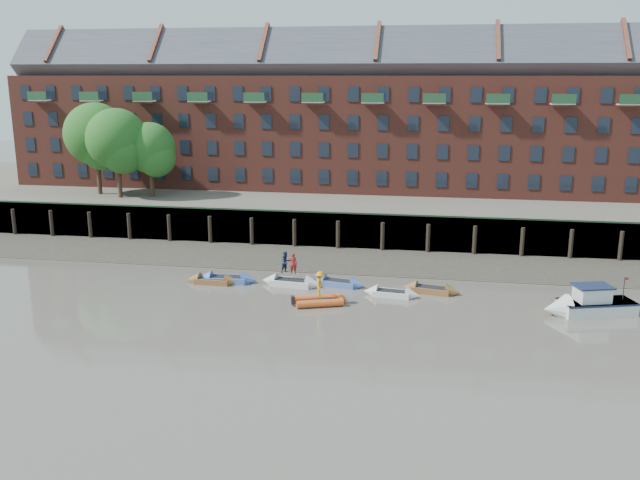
% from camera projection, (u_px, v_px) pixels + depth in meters
% --- Properties ---
extents(ground, '(220.00, 220.00, 0.00)m').
position_uv_depth(ground, '(318.00, 342.00, 39.87)').
color(ground, '#625C53').
rests_on(ground, ground).
extents(foreshore, '(110.00, 8.00, 0.50)m').
position_uv_depth(foreshore, '(355.00, 261.00, 57.10)').
color(foreshore, '#3D382F').
rests_on(foreshore, ground).
extents(mud_band, '(110.00, 1.60, 0.10)m').
position_uv_depth(mud_band, '(350.00, 272.00, 53.84)').
color(mud_band, '#4C4336').
rests_on(mud_band, ground).
extents(river_wall, '(110.00, 1.23, 3.30)m').
position_uv_depth(river_wall, '(361.00, 231.00, 60.91)').
color(river_wall, '#2D2A26').
rests_on(river_wall, ground).
extents(bank_terrace, '(110.00, 28.00, 3.20)m').
position_uv_depth(bank_terrace, '(375.00, 204.00, 73.94)').
color(bank_terrace, '#5E594D').
rests_on(bank_terrace, ground).
extents(apartment_terrace, '(80.60, 15.56, 20.98)m').
position_uv_depth(apartment_terrace, '(378.00, 98.00, 72.22)').
color(apartment_terrace, brown).
rests_on(apartment_terrace, bank_terrace).
extents(tree_cluster, '(11.76, 7.74, 9.40)m').
position_uv_depth(tree_cluster, '(115.00, 139.00, 68.16)').
color(tree_cluster, '#3A281C').
rests_on(tree_cluster, bank_terrace).
extents(rowboat_1, '(4.15, 1.29, 1.20)m').
position_uv_depth(rowboat_1, '(213.00, 281.00, 50.95)').
color(rowboat_1, brown).
rests_on(rowboat_1, ground).
extents(rowboat_2, '(4.76, 1.72, 1.35)m').
position_uv_depth(rowboat_2, '(227.00, 279.00, 51.18)').
color(rowboat_2, '#4B66B4').
rests_on(rowboat_2, ground).
extents(rowboat_3, '(4.80, 1.87, 1.36)m').
position_uv_depth(rowboat_3, '(292.00, 282.00, 50.41)').
color(rowboat_3, silver).
rests_on(rowboat_3, ground).
extents(rowboat_4, '(4.32, 1.94, 1.21)m').
position_uv_depth(rowboat_4, '(338.00, 283.00, 50.40)').
color(rowboat_4, '#4B66B4').
rests_on(rowboat_4, ground).
extents(rowboat_5, '(4.16, 1.63, 1.18)m').
position_uv_depth(rowboat_5, '(392.00, 293.00, 47.99)').
color(rowboat_5, silver).
rests_on(rowboat_5, ground).
extents(rowboat_6, '(4.39, 1.98, 1.23)m').
position_uv_depth(rowboat_6, '(431.00, 290.00, 48.78)').
color(rowboat_6, brown).
rests_on(rowboat_6, ground).
extents(rib_tender, '(3.58, 2.63, 0.61)m').
position_uv_depth(rib_tender, '(321.00, 301.00, 46.29)').
color(rib_tender, '#DB541D').
rests_on(rib_tender, ground).
extents(motor_launch, '(6.37, 3.65, 2.50)m').
position_uv_depth(motor_launch, '(582.00, 305.00, 44.29)').
color(motor_launch, silver).
rests_on(motor_launch, ground).
extents(person_rower_a, '(0.60, 0.40, 1.61)m').
position_uv_depth(person_rower_a, '(293.00, 263.00, 50.05)').
color(person_rower_a, maroon).
rests_on(person_rower_a, rowboat_3).
extents(person_rower_b, '(0.98, 1.00, 1.63)m').
position_uv_depth(person_rower_b, '(286.00, 262.00, 50.35)').
color(person_rower_b, '#19233F').
rests_on(person_rower_b, rowboat_3).
extents(person_rib_crew, '(0.67, 1.16, 1.78)m').
position_uv_depth(person_rib_crew, '(320.00, 284.00, 46.00)').
color(person_rib_crew, orange).
rests_on(person_rib_crew, rib_tender).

